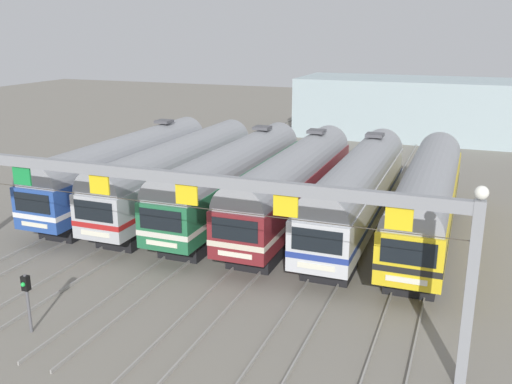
# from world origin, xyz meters

# --- Properties ---
(ground_plane) EXTENTS (160.00, 160.00, 0.00)m
(ground_plane) POSITION_xyz_m (0.00, 0.00, 0.00)
(ground_plane) COLOR gray
(track_bed) EXTENTS (20.92, 70.00, 0.15)m
(track_bed) POSITION_xyz_m (0.00, 17.00, 0.07)
(track_bed) COLOR gray
(track_bed) RESTS_ON ground
(commuter_train_blue) EXTENTS (2.88, 18.06, 5.05)m
(commuter_train_blue) POSITION_xyz_m (-9.71, -0.00, 2.69)
(commuter_train_blue) COLOR #284C9E
(commuter_train_blue) RESTS_ON ground
(commuter_train_stainless) EXTENTS (2.88, 18.06, 4.77)m
(commuter_train_stainless) POSITION_xyz_m (-5.82, -0.01, 2.69)
(commuter_train_stainless) COLOR #B2B5BA
(commuter_train_stainless) RESTS_ON ground
(commuter_train_green) EXTENTS (2.88, 18.06, 5.05)m
(commuter_train_green) POSITION_xyz_m (-1.94, -0.00, 2.69)
(commuter_train_green) COLOR #236B42
(commuter_train_green) RESTS_ON ground
(commuter_train_maroon) EXTENTS (2.88, 18.06, 5.05)m
(commuter_train_maroon) POSITION_xyz_m (1.94, -0.00, 2.69)
(commuter_train_maroon) COLOR maroon
(commuter_train_maroon) RESTS_ON ground
(commuter_train_silver) EXTENTS (2.88, 18.06, 5.05)m
(commuter_train_silver) POSITION_xyz_m (5.82, -0.00, 2.69)
(commuter_train_silver) COLOR silver
(commuter_train_silver) RESTS_ON ground
(commuter_train_yellow) EXTENTS (2.88, 18.06, 4.77)m
(commuter_train_yellow) POSITION_xyz_m (9.71, -0.01, 2.69)
(commuter_train_yellow) COLOR gold
(commuter_train_yellow) RESTS_ON ground
(catenary_gantry) EXTENTS (24.65, 0.44, 6.97)m
(catenary_gantry) POSITION_xyz_m (0.00, -13.50, 5.33)
(catenary_gantry) COLOR gray
(catenary_gantry) RESTS_ON ground
(yard_signal_mast) EXTENTS (0.28, 0.35, 2.46)m
(yard_signal_mast) POSITION_xyz_m (-3.88, -15.97, 1.73)
(yard_signal_mast) COLOR #59595E
(yard_signal_mast) RESTS_ON ground
(maintenance_building) EXTENTS (24.61, 10.00, 6.34)m
(maintenance_building) POSITION_xyz_m (5.38, 32.75, 3.17)
(maintenance_building) COLOR #9EB2B7
(maintenance_building) RESTS_ON ground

